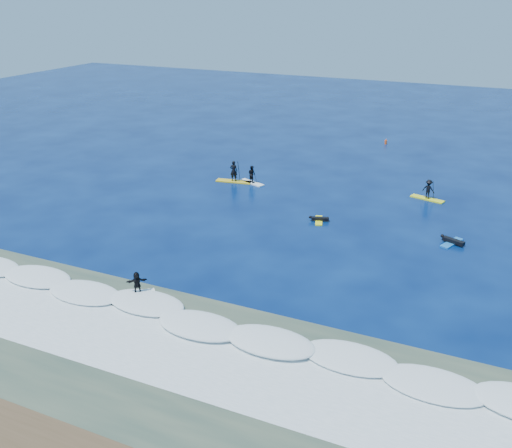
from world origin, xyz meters
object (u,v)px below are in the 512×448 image
at_px(sup_paddler_right, 428,191).
at_px(prone_paddler_far, 452,241).
at_px(sup_paddler_center, 252,176).
at_px(marker_buoy, 386,142).
at_px(sup_paddler_left, 234,174).
at_px(prone_paddler_near, 319,219).
at_px(wave_surfer, 137,284).

height_order(sup_paddler_right, prone_paddler_far, sup_paddler_right).
xyz_separation_m(sup_paddler_center, sup_paddler_right, (15.50, 2.24, 0.07)).
relative_size(sup_paddler_right, prone_paddler_far, 1.28).
relative_size(prone_paddler_far, marker_buoy, 3.45).
height_order(sup_paddler_left, sup_paddler_right, sup_paddler_left).
distance_m(sup_paddler_left, prone_paddler_far, 21.11).
height_order(sup_paddler_center, prone_paddler_near, sup_paddler_center).
bearing_deg(wave_surfer, prone_paddler_near, 27.47).
height_order(sup_paddler_center, prone_paddler_far, sup_paddler_center).
bearing_deg(prone_paddler_far, prone_paddler_near, 111.63).
distance_m(sup_paddler_right, wave_surfer, 27.17).
xyz_separation_m(wave_surfer, marker_buoy, (5.49, 40.96, -0.51)).
xyz_separation_m(sup_paddler_right, prone_paddler_near, (-6.87, -8.51, -0.65)).
xyz_separation_m(sup_paddler_center, marker_buoy, (8.16, 19.24, -0.42)).
distance_m(prone_paddler_near, marker_buoy, 25.52).
relative_size(sup_paddler_left, prone_paddler_near, 1.70).
distance_m(sup_paddler_right, prone_paddler_far, 9.15).
bearing_deg(sup_paddler_left, marker_buoy, 54.15).
distance_m(sup_paddler_center, marker_buoy, 20.91).
height_order(prone_paddler_near, wave_surfer, wave_surfer).
xyz_separation_m(sup_paddler_right, wave_surfer, (-12.83, -23.95, 0.02)).
bearing_deg(prone_paddler_far, marker_buoy, 44.27).
height_order(sup_paddler_center, sup_paddler_right, sup_paddler_right).
relative_size(sup_paddler_center, prone_paddler_far, 1.20).
height_order(prone_paddler_far, marker_buoy, marker_buoy).
bearing_deg(prone_paddler_near, sup_paddler_left, 41.87).
relative_size(sup_paddler_center, marker_buoy, 4.13).
distance_m(sup_paddler_center, wave_surfer, 21.88).
bearing_deg(wave_surfer, sup_paddler_left, 60.07).
xyz_separation_m(sup_paddler_left, prone_paddler_far, (20.22, -6.03, -0.57)).
xyz_separation_m(prone_paddler_far, wave_surfer, (-15.87, -15.34, 0.64)).
xyz_separation_m(prone_paddler_far, marker_buoy, (-10.38, 25.62, 0.13)).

